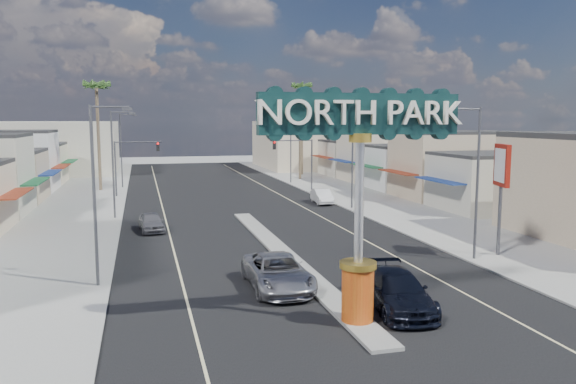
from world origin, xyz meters
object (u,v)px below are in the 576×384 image
streetlight_l_mid (115,159)px  streetlight_r_near (475,176)px  streetlight_l_near (97,186)px  gateway_sign (360,180)px  palm_right_far (302,92)px  suv_left (278,272)px  bank_pylon_sign (502,172)px  streetlight_r_far (290,145)px  palm_left_far (97,91)px  car_parked_right (322,196)px  suv_right (397,291)px  traffic_signal_right (297,155)px  palm_right_mid (300,103)px  car_parked_left (151,222)px  traffic_signal_left (133,157)px  streetlight_l_far (122,147)px  streetlight_r_mid (351,155)px

streetlight_l_mid → streetlight_r_near: (20.87, -20.00, 0.00)m
streetlight_l_near → gateway_sign: bearing=-37.6°
palm_right_far → suv_left: bearing=-107.3°
streetlight_l_mid → bank_pylon_sign: (22.95, -19.55, 0.14)m
streetlight_r_far → streetlight_l_near: bearing=-116.4°
palm_left_far → car_parked_right: (22.00, -15.99, -10.78)m
streetlight_l_near → suv_right: bearing=-27.8°
palm_left_far → streetlight_r_near: bearing=-59.6°
suv_left → suv_right: size_ratio=1.05×
suv_right → bank_pylon_sign: (10.16, 7.19, 4.37)m
traffic_signal_right → gateway_sign: bearing=-102.3°
streetlight_l_near → palm_left_far: bearing=93.7°
palm_left_far → streetlight_r_far: bearing=4.9°
palm_right_mid → suv_right: (-10.64, -52.74, -9.77)m
streetlight_l_near → palm_right_far: 58.35m
streetlight_r_near → bank_pylon_sign: size_ratio=1.34×
gateway_sign → streetlight_l_mid: bearing=110.4°
gateway_sign → streetlight_r_near: gateway_sign is taller
streetlight_r_near → palm_right_far: palm_right_far is taller
traffic_signal_right → car_parked_left: bearing=-130.1°
traffic_signal_left → streetlight_l_mid: size_ratio=0.67×
traffic_signal_left → palm_right_mid: size_ratio=0.50×
streetlight_l_mid → streetlight_r_far: size_ratio=1.00×
streetlight_l_far → car_parked_right: (19.43, -17.99, -4.35)m
suv_left → streetlight_r_mid: bearing=61.2°
streetlight_l_near → car_parked_right: (19.43, 24.01, -4.35)m
streetlight_r_far → streetlight_l_far: bearing=180.0°
gateway_sign → streetlight_r_near: 13.19m
streetlight_r_mid → bank_pylon_sign: 19.66m
traffic_signal_right → suv_left: size_ratio=1.00×
gateway_sign → streetlight_l_far: (-10.43, 50.02, -0.86)m
suv_right → car_parked_right: bearing=85.7°
palm_right_mid → palm_right_far: 6.57m
streetlight_l_mid → suv_right: size_ratio=1.57×
traffic_signal_right → suv_right: size_ratio=1.05×
streetlight_r_far → suv_right: streetlight_r_far is taller
traffic_signal_left → streetlight_r_near: (19.62, -33.99, 0.79)m
palm_right_mid → streetlight_l_far: bearing=-170.3°
streetlight_l_near → palm_left_far: (-2.57, 40.00, 6.43)m
palm_right_mid → streetlight_l_mid: bearing=-132.0°
streetlight_l_mid → streetlight_r_far: bearing=46.5°
gateway_sign → suv_right: gateway_sign is taller
streetlight_r_far → suv_right: bearing=-99.4°
traffic_signal_left → car_parked_left: size_ratio=1.45×
gateway_sign → streetlight_l_mid: 29.91m
streetlight_r_mid → palm_right_far: size_ratio=0.64×
traffic_signal_left → bank_pylon_sign: size_ratio=0.89×
traffic_signal_right → streetlight_r_near: streetlight_r_near is taller
traffic_signal_left → streetlight_r_far: 21.20m
streetlight_r_near → car_parked_right: streetlight_r_near is taller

